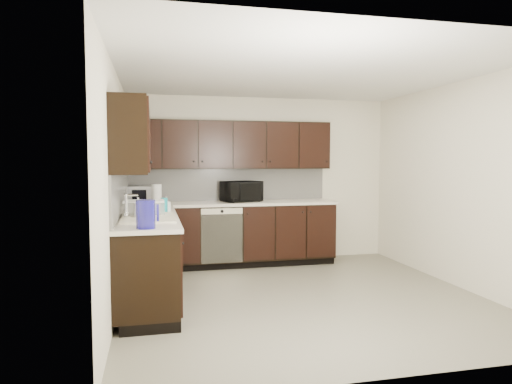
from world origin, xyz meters
TOP-DOWN VIEW (x-y plane):
  - floor at (0.00, 0.00)m, footprint 4.00×4.00m
  - ceiling at (0.00, 0.00)m, footprint 4.00×4.00m
  - wall_back at (0.00, 2.00)m, footprint 4.00×0.02m
  - wall_left at (-2.00, 0.00)m, footprint 0.02×4.00m
  - wall_right at (2.00, 0.00)m, footprint 0.02×4.00m
  - wall_front at (0.00, -2.00)m, footprint 4.00×0.02m
  - lower_cabinets at (-1.01, 1.11)m, footprint 3.00×2.80m
  - countertop at (-1.01, 1.11)m, footprint 3.03×2.83m
  - backsplash at (-1.22, 1.32)m, footprint 3.00×2.80m
  - upper_cabinets at (-1.10, 1.20)m, footprint 3.00×2.80m
  - dishwasher at (-0.70, 1.41)m, footprint 0.58×0.04m
  - sink at (-1.68, -0.01)m, footprint 0.54×0.82m
  - microwave at (-0.36, 1.72)m, footprint 0.63×0.52m
  - soap_bottle_a at (-1.48, 0.57)m, footprint 0.10×0.10m
  - soap_bottle_b at (-1.78, 0.03)m, footprint 0.10×0.10m
  - toaster_oven at (-1.75, 1.68)m, footprint 0.46×0.38m
  - storage_bin at (-1.73, 0.27)m, footprint 0.44×0.34m
  - blue_pitcher at (-1.70, -0.70)m, footprint 0.18×0.18m
  - teal_tumbler at (-1.51, 0.49)m, footprint 0.09×0.09m
  - paper_towel_roll at (-1.58, 1.35)m, footprint 0.16×0.16m

SIDE VIEW (x-z plane):
  - floor at x=0.00m, z-range 0.00..0.00m
  - lower_cabinets at x=-1.01m, z-range -0.04..0.86m
  - dishwasher at x=-0.70m, z-range 0.16..0.94m
  - sink at x=-1.68m, z-range 0.67..1.09m
  - countertop at x=-1.01m, z-range 0.90..0.94m
  - storage_bin at x=-1.73m, z-range 0.94..1.10m
  - teal_tumbler at x=-1.51m, z-range 0.94..1.12m
  - soap_bottle_a at x=-1.48m, z-range 0.94..1.12m
  - soap_bottle_b at x=-1.78m, z-range 0.94..1.16m
  - toaster_oven at x=-1.75m, z-range 0.94..1.19m
  - blue_pitcher at x=-1.70m, z-range 0.94..1.19m
  - paper_towel_roll at x=-1.58m, z-range 0.94..1.23m
  - microwave at x=-0.36m, z-range 0.94..1.24m
  - backsplash at x=-1.22m, z-range 0.94..1.42m
  - wall_back at x=0.00m, z-range 0.00..2.50m
  - wall_left at x=-2.00m, z-range 0.00..2.50m
  - wall_right at x=2.00m, z-range 0.00..2.50m
  - wall_front at x=0.00m, z-range 0.00..2.50m
  - upper_cabinets at x=-1.10m, z-range 1.42..2.12m
  - ceiling at x=0.00m, z-range 2.50..2.50m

